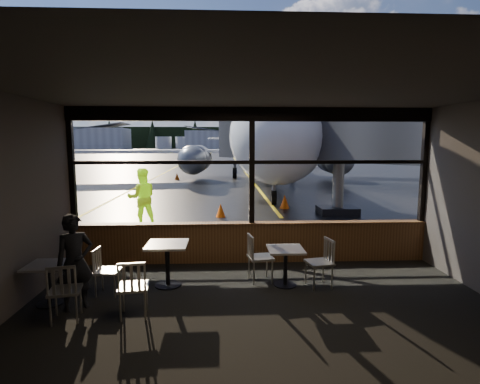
{
  "coord_description": "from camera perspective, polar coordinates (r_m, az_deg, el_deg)",
  "views": [
    {
      "loc": [
        -0.66,
        -8.33,
        2.72
      ],
      "look_at": [
        -0.22,
        1.0,
        1.5
      ],
      "focal_mm": 28.0,
      "sensor_mm": 36.0,
      "label": 1
    }
  ],
  "objects": [
    {
      "name": "ground_plane",
      "position": [
        128.36,
        -2.44,
        6.22
      ],
      "size": [
        520.0,
        520.0,
        0.0
      ],
      "primitive_type": "plane",
      "color": "black",
      "rests_on": "ground"
    },
    {
      "name": "carpet_floor",
      "position": [
        6.01,
        4.1,
        -19.36
      ],
      "size": [
        8.0,
        6.0,
        0.01
      ],
      "primitive_type": "cube",
      "color": "black",
      "rests_on": "ground"
    },
    {
      "name": "ceiling",
      "position": [
        5.43,
        4.46,
        15.69
      ],
      "size": [
        8.0,
        6.0,
        0.04
      ],
      "primitive_type": "cube",
      "color": "#38332D",
      "rests_on": "ground"
    },
    {
      "name": "wall_back",
      "position": [
        2.61,
        12.55,
        -14.57
      ],
      "size": [
        8.0,
        0.04,
        3.5
      ],
      "primitive_type": "cube",
      "color": "#463D38",
      "rests_on": "ground"
    },
    {
      "name": "window_sill",
      "position": [
        8.66,
        1.76,
        -7.76
      ],
      "size": [
        8.0,
        0.28,
        0.9
      ],
      "primitive_type": "cube",
      "color": "brown",
      "rests_on": "ground"
    },
    {
      "name": "window_header",
      "position": [
        8.38,
        1.84,
        11.75
      ],
      "size": [
        8.0,
        0.18,
        0.3
      ],
      "primitive_type": "cube",
      "color": "black",
      "rests_on": "ground"
    },
    {
      "name": "mullion_left",
      "position": [
        8.97,
        -24.28,
        3.46
      ],
      "size": [
        0.12,
        0.12,
        2.6
      ],
      "primitive_type": "cube",
      "color": "black",
      "rests_on": "ground"
    },
    {
      "name": "mullion_centre",
      "position": [
        8.37,
        1.81,
        3.88
      ],
      "size": [
        0.12,
        0.12,
        2.6
      ],
      "primitive_type": "cube",
      "color": "black",
      "rests_on": "ground"
    },
    {
      "name": "mullion_right",
      "position": [
        9.53,
        26.25,
        3.55
      ],
      "size": [
        0.12,
        0.12,
        2.6
      ],
      "primitive_type": "cube",
      "color": "black",
      "rests_on": "ground"
    },
    {
      "name": "window_transom",
      "position": [
        8.37,
        1.81,
        4.56
      ],
      "size": [
        8.0,
        0.1,
        0.08
      ],
      "primitive_type": "cube",
      "color": "black",
      "rests_on": "ground"
    },
    {
      "name": "airliner",
      "position": [
        28.69,
        3.77,
        12.89
      ],
      "size": [
        32.31,
        37.81,
        10.91
      ],
      "primitive_type": null,
      "rotation": [
        0.0,
        0.0,
        -0.07
      ],
      "color": "white",
      "rests_on": "ground_plane"
    },
    {
      "name": "jet_bridge",
      "position": [
        14.48,
        14.47,
        5.62
      ],
      "size": [
        8.7,
        10.63,
        4.64
      ],
      "primitive_type": null,
      "color": "#2C2C2E",
      "rests_on": "ground_plane"
    },
    {
      "name": "cafe_table_near",
      "position": [
        7.34,
        6.93,
        -11.3
      ],
      "size": [
        0.67,
        0.67,
        0.74
      ],
      "primitive_type": null,
      "color": "#AAA39C",
      "rests_on": "carpet_floor"
    },
    {
      "name": "cafe_table_mid",
      "position": [
        7.39,
        -10.98,
        -10.85
      ],
      "size": [
        0.76,
        0.76,
        0.84
      ],
      "primitive_type": null,
      "color": "#A19D94",
      "rests_on": "carpet_floor"
    },
    {
      "name": "cafe_table_left",
      "position": [
        7.26,
        -27.13,
        -12.42
      ],
      "size": [
        0.65,
        0.65,
        0.71
      ],
      "primitive_type": null,
      "color": "#A29D95",
      "rests_on": "carpet_floor"
    },
    {
      "name": "chair_near_e",
      "position": [
        7.35,
        11.95,
        -10.55
      ],
      "size": [
        0.61,
        0.61,
        0.94
      ],
      "primitive_type": null,
      "rotation": [
        0.0,
        0.0,
        1.77
      ],
      "color": "#ABA89B",
      "rests_on": "carpet_floor"
    },
    {
      "name": "chair_near_w",
      "position": [
        7.48,
        3.15,
        -9.99
      ],
      "size": [
        0.61,
        0.61,
        0.96
      ],
      "primitive_type": null,
      "rotation": [
        0.0,
        0.0,
        -1.4
      ],
      "color": "#B4AFA2",
      "rests_on": "carpet_floor"
    },
    {
      "name": "chair_mid_s",
      "position": [
        6.28,
        -15.93,
        -13.81
      ],
      "size": [
        0.58,
        0.58,
        0.95
      ],
      "primitive_type": null,
      "rotation": [
        0.0,
        0.0,
        0.13
      ],
      "color": "#B4AFA2",
      "rests_on": "carpet_floor"
    },
    {
      "name": "chair_mid_w",
      "position": [
        7.27,
        -19.48,
        -11.34
      ],
      "size": [
        0.49,
        0.49,
        0.87
      ],
      "primitive_type": null,
      "rotation": [
        0.0,
        0.0,
        -1.62
      ],
      "color": "beige",
      "rests_on": "carpet_floor"
    },
    {
      "name": "chair_left_s",
      "position": [
        6.51,
        -25.09,
        -13.52
      ],
      "size": [
        0.6,
        0.6,
        0.94
      ],
      "primitive_type": null,
      "rotation": [
        0.0,
        0.0,
        0.2
      ],
      "color": "beige",
      "rests_on": "carpet_floor"
    },
    {
      "name": "passenger",
      "position": [
        6.76,
        -23.85,
        -9.76
      ],
      "size": [
        0.69,
        0.64,
        1.59
      ],
      "primitive_type": "imported",
      "rotation": [
        0.0,
        0.0,
        0.59
      ],
      "color": "black",
      "rests_on": "carpet_floor"
    },
    {
      "name": "ground_crew",
      "position": [
        12.55,
        -14.72,
        -0.85
      ],
      "size": [
        1.11,
        0.98,
        1.92
      ],
      "primitive_type": "imported",
      "rotation": [
        0.0,
        0.0,
        3.45
      ],
      "color": "#BFF219",
      "rests_on": "ground_plane"
    },
    {
      "name": "cone_nose",
      "position": [
        15.82,
        6.81,
        -1.46
      ],
      "size": [
        0.41,
        0.41,
        0.57
      ],
      "primitive_type": "cone",
      "color": "#EE5B07",
      "rests_on": "ground_plane"
    },
    {
      "name": "cone_wing",
      "position": [
        28.58,
        -9.59,
        2.38
      ],
      "size": [
        0.36,
        0.36,
        0.51
      ],
      "primitive_type": "cone",
      "color": "orange",
      "rests_on": "ground_plane"
    },
    {
      "name": "hangar_left",
      "position": [
        200.71,
        -23.15,
        7.64
      ],
      "size": [
        45.0,
        18.0,
        11.0
      ],
      "primitive_type": null,
      "color": "silver",
      "rests_on": "ground_plane"
    },
    {
      "name": "hangar_mid",
      "position": [
        193.34,
        -2.55,
        8.11
      ],
      "size": [
        38.0,
        15.0,
        10.0
      ],
      "primitive_type": null,
      "color": "silver",
      "rests_on": "ground_plane"
    },
    {
      "name": "hangar_right",
      "position": [
        195.98,
        15.47,
        8.13
      ],
      "size": [
        50.0,
        20.0,
        12.0
      ],
      "primitive_type": null,
      "color": "silver",
      "rests_on": "ground_plane"
    },
    {
      "name": "fuel_tank_a",
      "position": [
        192.58,
        -11.58,
        7.37
      ],
      "size": [
        8.0,
        8.0,
        6.0
      ],
      "primitive_type": "cylinder",
      "color": "silver",
      "rests_on": "ground_plane"
    },
    {
      "name": "fuel_tank_b",
      "position": [
        191.31,
        -8.59,
        7.44
      ],
      "size": [
        8.0,
        8.0,
        6.0
      ],
      "primitive_type": "cylinder",
      "color": "silver",
      "rests_on": "ground_plane"
    },
    {
      "name": "fuel_tank_c",
      "position": [
        190.56,
        -5.58,
        7.49
      ],
      "size": [
        8.0,
        8.0,
        6.0
      ],
      "primitive_type": "cylinder",
      "color": "silver",
      "rests_on": "ground_plane"
    },
    {
      "name": "treeline",
      "position": [
        218.35,
        -2.57,
        8.29
      ],
      "size": [
        360.0,
        3.0,
        12.0
      ],
      "primitive_type": "cube",
      "color": "black",
      "rests_on": "ground_plane"
    },
    {
      "name": "cone_extra",
      "position": [
        13.91,
        -2.98,
        -2.8
      ],
      "size": [
        0.36,
        0.36,
        0.5
      ],
      "primitive_type": "cone",
      "color": "#FF5108",
      "rests_on": "ground_plane"
    }
  ]
}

